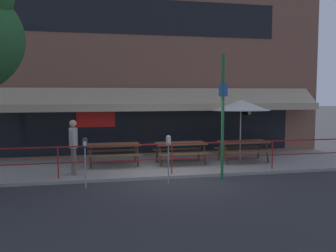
{
  "coord_description": "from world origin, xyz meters",
  "views": [
    {
      "loc": [
        -2.59,
        -11.04,
        2.62
      ],
      "look_at": [
        0.16,
        1.6,
        1.5
      ],
      "focal_mm": 40.0,
      "sensor_mm": 36.0,
      "label": 1
    }
  ],
  "objects_px": {
    "parking_meter_near": "(85,147)",
    "street_sign_pole": "(223,116)",
    "picnic_table_left": "(114,148)",
    "parking_meter_far": "(168,145)",
    "picnic_table_right": "(243,145)",
    "picnic_table_centre": "(181,147)",
    "patio_umbrella_right": "(241,105)",
    "pedestrian_walking": "(73,144)"
  },
  "relations": [
    {
      "from": "picnic_table_left",
      "to": "picnic_table_centre",
      "type": "height_order",
      "value": "same"
    },
    {
      "from": "pedestrian_walking",
      "to": "patio_umbrella_right",
      "type": "bearing_deg",
      "value": 11.7
    },
    {
      "from": "pedestrian_walking",
      "to": "street_sign_pole",
      "type": "distance_m",
      "value": 4.68
    },
    {
      "from": "picnic_table_right",
      "to": "picnic_table_centre",
      "type": "bearing_deg",
      "value": 178.19
    },
    {
      "from": "picnic_table_centre",
      "to": "parking_meter_near",
      "type": "xyz_separation_m",
      "value": [
        -3.34,
        -2.47,
        0.44
      ]
    },
    {
      "from": "picnic_table_left",
      "to": "parking_meter_far",
      "type": "distance_m",
      "value": 2.99
    },
    {
      "from": "patio_umbrella_right",
      "to": "pedestrian_walking",
      "type": "distance_m",
      "value": 6.31
    },
    {
      "from": "picnic_table_left",
      "to": "picnic_table_right",
      "type": "xyz_separation_m",
      "value": [
        4.76,
        -0.23,
        0.0
      ]
    },
    {
      "from": "picnic_table_left",
      "to": "picnic_table_right",
      "type": "distance_m",
      "value": 4.77
    },
    {
      "from": "picnic_table_left",
      "to": "parking_meter_far",
      "type": "height_order",
      "value": "parking_meter_far"
    },
    {
      "from": "pedestrian_walking",
      "to": "parking_meter_near",
      "type": "relative_size",
      "value": 1.2
    },
    {
      "from": "patio_umbrella_right",
      "to": "parking_meter_near",
      "type": "xyz_separation_m",
      "value": [
        -5.73,
        -2.68,
        -1.03
      ]
    },
    {
      "from": "picnic_table_right",
      "to": "pedestrian_walking",
      "type": "distance_m",
      "value": 6.17
    },
    {
      "from": "pedestrian_walking",
      "to": "parking_meter_far",
      "type": "distance_m",
      "value": 3.06
    },
    {
      "from": "picnic_table_left",
      "to": "picnic_table_centre",
      "type": "distance_m",
      "value": 2.39
    },
    {
      "from": "picnic_table_right",
      "to": "parking_meter_near",
      "type": "bearing_deg",
      "value": -157.27
    },
    {
      "from": "picnic_table_left",
      "to": "pedestrian_walking",
      "type": "distance_m",
      "value": 1.83
    },
    {
      "from": "parking_meter_near",
      "to": "street_sign_pole",
      "type": "distance_m",
      "value": 4.14
    },
    {
      "from": "picnic_table_right",
      "to": "pedestrian_walking",
      "type": "height_order",
      "value": "pedestrian_walking"
    },
    {
      "from": "picnic_table_centre",
      "to": "parking_meter_far",
      "type": "xyz_separation_m",
      "value": [
        -0.98,
        -2.44,
        0.44
      ]
    },
    {
      "from": "picnic_table_right",
      "to": "parking_meter_near",
      "type": "distance_m",
      "value": 6.22
    },
    {
      "from": "picnic_table_left",
      "to": "pedestrian_walking",
      "type": "relative_size",
      "value": 1.05
    },
    {
      "from": "picnic_table_right",
      "to": "picnic_table_left",
      "type": "bearing_deg",
      "value": 177.18
    },
    {
      "from": "parking_meter_near",
      "to": "pedestrian_walking",
      "type": "bearing_deg",
      "value": 104.19
    },
    {
      "from": "patio_umbrella_right",
      "to": "parking_meter_near",
      "type": "height_order",
      "value": "patio_umbrella_right"
    },
    {
      "from": "parking_meter_near",
      "to": "picnic_table_centre",
      "type": "bearing_deg",
      "value": 36.49
    },
    {
      "from": "picnic_table_centre",
      "to": "patio_umbrella_right",
      "type": "height_order",
      "value": "patio_umbrella_right"
    },
    {
      "from": "parking_meter_near",
      "to": "street_sign_pole",
      "type": "xyz_separation_m",
      "value": [
        4.05,
        0.13,
        0.81
      ]
    },
    {
      "from": "picnic_table_centre",
      "to": "street_sign_pole",
      "type": "xyz_separation_m",
      "value": [
        0.71,
        -2.34,
        1.25
      ]
    },
    {
      "from": "picnic_table_left",
      "to": "picnic_table_right",
      "type": "relative_size",
      "value": 1.0
    },
    {
      "from": "street_sign_pole",
      "to": "pedestrian_walking",
      "type": "bearing_deg",
      "value": 163.74
    },
    {
      "from": "picnic_table_right",
      "to": "patio_umbrella_right",
      "type": "bearing_deg",
      "value": 90.0
    },
    {
      "from": "parking_meter_near",
      "to": "street_sign_pole",
      "type": "bearing_deg",
      "value": 1.88
    },
    {
      "from": "patio_umbrella_right",
      "to": "parking_meter_far",
      "type": "bearing_deg",
      "value": -141.81
    },
    {
      "from": "picnic_table_left",
      "to": "patio_umbrella_right",
      "type": "height_order",
      "value": "patio_umbrella_right"
    },
    {
      "from": "patio_umbrella_right",
      "to": "pedestrian_walking",
      "type": "xyz_separation_m",
      "value": [
        -6.08,
        -1.26,
        -1.12
      ]
    },
    {
      "from": "picnic_table_right",
      "to": "patio_umbrella_right",
      "type": "height_order",
      "value": "patio_umbrella_right"
    },
    {
      "from": "patio_umbrella_right",
      "to": "parking_meter_near",
      "type": "bearing_deg",
      "value": -154.92
    },
    {
      "from": "patio_umbrella_right",
      "to": "picnic_table_left",
      "type": "bearing_deg",
      "value": -179.45
    },
    {
      "from": "pedestrian_walking",
      "to": "parking_meter_near",
      "type": "bearing_deg",
      "value": -75.81
    },
    {
      "from": "patio_umbrella_right",
      "to": "parking_meter_far",
      "type": "height_order",
      "value": "patio_umbrella_right"
    },
    {
      "from": "picnic_table_left",
      "to": "picnic_table_centre",
      "type": "bearing_deg",
      "value": -3.83
    }
  ]
}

